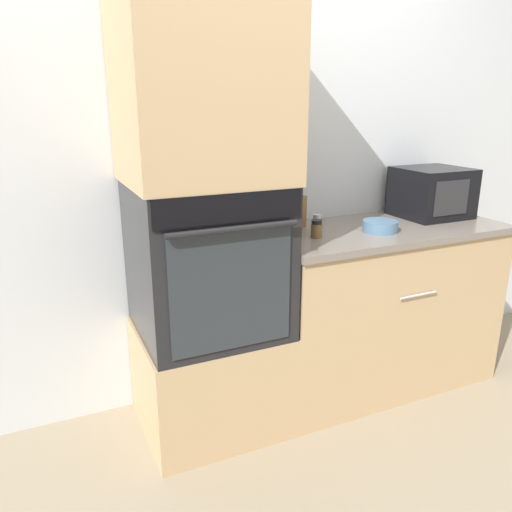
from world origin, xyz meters
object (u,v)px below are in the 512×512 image
at_px(wall_oven, 207,259).
at_px(condiment_jar_mid, 297,225).
at_px(bowl, 380,226).
at_px(microwave, 432,192).
at_px(knife_block, 291,210).
at_px(condiment_jar_near, 317,229).
at_px(condiment_jar_far, 317,223).

height_order(wall_oven, condiment_jar_mid, wall_oven).
bearing_deg(bowl, microwave, 19.01).
distance_m(microwave, bowl, 0.52).
relative_size(microwave, condiment_jar_mid, 4.07).
distance_m(wall_oven, knife_block, 0.59).
xyz_separation_m(microwave, bowl, (-0.48, -0.16, -0.11)).
relative_size(bowl, condiment_jar_mid, 1.92).
height_order(microwave, bowl, microwave).
distance_m(wall_oven, condiment_jar_near, 0.55).
distance_m(knife_block, bowl, 0.46).
relative_size(condiment_jar_mid, condiment_jar_far, 1.05).
bearing_deg(microwave, condiment_jar_far, -177.72).
distance_m(condiment_jar_mid, condiment_jar_far, 0.11).
distance_m(wall_oven, condiment_jar_mid, 0.51).
xyz_separation_m(microwave, condiment_jar_mid, (-0.88, -0.02, -0.09)).
height_order(wall_oven, bowl, wall_oven).
relative_size(wall_oven, condiment_jar_far, 7.93).
xyz_separation_m(microwave, knife_block, (-0.83, 0.13, -0.05)).
bearing_deg(knife_block, condiment_jar_near, -89.56).
xyz_separation_m(wall_oven, microwave, (1.37, 0.08, 0.19)).
bearing_deg(bowl, condiment_jar_mid, 160.35).
distance_m(microwave, knife_block, 0.84).
bearing_deg(condiment_jar_near, knife_block, 90.44).
height_order(wall_oven, condiment_jar_far, wall_oven).
bearing_deg(wall_oven, condiment_jar_near, -4.87).
relative_size(wall_oven, knife_block, 3.30).
bearing_deg(condiment_jar_far, condiment_jar_near, -121.97).
relative_size(bowl, condiment_jar_far, 2.01).
bearing_deg(condiment_jar_mid, bowl, -19.65).
relative_size(knife_block, condiment_jar_far, 2.40).
relative_size(condiment_jar_near, condiment_jar_mid, 0.93).
height_order(wall_oven, condiment_jar_near, wall_oven).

